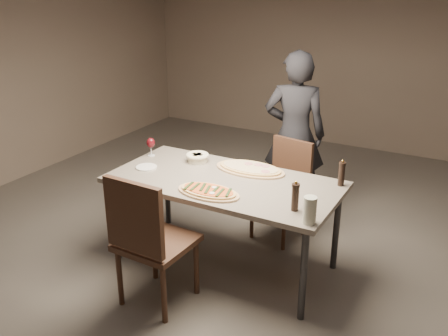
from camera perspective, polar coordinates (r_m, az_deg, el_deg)
The scene contains 14 objects.
room at distance 3.70m, azimuth 0.00°, elevation 7.96°, with size 7.00×7.00×7.00m.
dining_table at distance 3.92m, azimuth 0.00°, elevation -2.13°, with size 1.80×0.90×0.75m.
zucchini_pizza at distance 3.66m, azimuth -1.78°, elevation -2.69°, with size 0.50×0.27×0.05m.
ham_pizza at distance 4.09m, azimuth 3.01°, elevation -0.07°, with size 0.60×0.33×0.04m.
bread_basket at distance 4.27m, azimuth -3.06°, elevation 1.29°, with size 0.20×0.20×0.07m.
oil_dish at distance 3.69m, azimuth -0.61°, elevation -2.59°, with size 0.13×0.13×0.01m.
pepper_mill_left at distance 3.40m, azimuth 8.14°, elevation -3.26°, with size 0.06×0.06×0.22m.
pepper_mill_right at distance 3.87m, azimuth 13.29°, elevation -0.61°, with size 0.05×0.05×0.21m.
carafe at distance 3.26m, azimuth 9.78°, elevation -4.77°, with size 0.09×0.09×0.18m.
wine_glass at distance 4.42m, azimuth -8.37°, elevation 2.80°, with size 0.07×0.07×0.17m.
side_plate at distance 4.19m, azimuth -8.86°, elevation 0.09°, with size 0.17×0.17×0.01m.
chair_near at distance 3.50m, azimuth -8.72°, elevation -7.68°, with size 0.50×0.50×1.02m.
chair_far at distance 4.51m, azimuth 6.97°, elevation -1.76°, with size 0.49×0.49×0.89m.
diner at distance 4.85m, azimuth 8.06°, elevation 3.81°, with size 0.59×0.39×1.62m, color black.
Camera 1 is at (1.74, -3.14, 2.26)m, focal length 40.00 mm.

